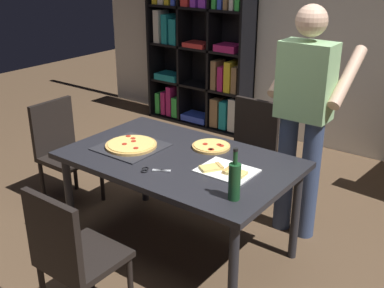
# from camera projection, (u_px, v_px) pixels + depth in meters

# --- Properties ---
(ground_plane) EXTENTS (12.00, 12.00, 0.00)m
(ground_plane) POSITION_uv_depth(u_px,v_px,m) (180.00, 248.00, 3.56)
(ground_plane) COLOR brown
(back_wall) EXTENTS (6.40, 0.10, 2.80)m
(back_wall) POSITION_uv_depth(u_px,v_px,m) (332.00, 20.00, 4.96)
(back_wall) COLOR silver
(back_wall) RESTS_ON ground_plane
(dining_table) EXTENTS (1.59, 0.98, 0.75)m
(dining_table) POSITION_uv_depth(u_px,v_px,m) (179.00, 167.00, 3.31)
(dining_table) COLOR #232328
(dining_table) RESTS_ON ground_plane
(chair_near_camera) EXTENTS (0.42, 0.42, 0.90)m
(chair_near_camera) POSITION_uv_depth(u_px,v_px,m) (71.00, 253.00, 2.64)
(chair_near_camera) COLOR black
(chair_near_camera) RESTS_ON ground_plane
(chair_far_side) EXTENTS (0.42, 0.42, 0.90)m
(chair_far_side) POSITION_uv_depth(u_px,v_px,m) (249.00, 146.00, 4.09)
(chair_far_side) COLOR black
(chair_far_side) RESTS_ON ground_plane
(chair_left_end) EXTENTS (0.42, 0.42, 0.90)m
(chair_left_end) POSITION_uv_depth(u_px,v_px,m) (62.00, 147.00, 4.08)
(chair_left_end) COLOR black
(chair_left_end) RESTS_ON ground_plane
(bookshelf) EXTENTS (1.40, 0.35, 1.95)m
(bookshelf) POSITION_uv_depth(u_px,v_px,m) (200.00, 48.00, 5.81)
(bookshelf) COLOR black
(bookshelf) RESTS_ON ground_plane
(person_serving_pizza) EXTENTS (0.55, 0.54, 1.75)m
(person_serving_pizza) POSITION_uv_depth(u_px,v_px,m) (304.00, 111.00, 3.44)
(person_serving_pizza) COLOR #38476B
(person_serving_pizza) RESTS_ON ground_plane
(pepperoni_pizza_on_tray) EXTENTS (0.43, 0.43, 0.04)m
(pepperoni_pizza_on_tray) POSITION_uv_depth(u_px,v_px,m) (131.00, 146.00, 3.43)
(pepperoni_pizza_on_tray) COLOR #2D2D33
(pepperoni_pizza_on_tray) RESTS_ON dining_table
(pizza_slices_on_towel) EXTENTS (0.36, 0.28, 0.03)m
(pizza_slices_on_towel) POSITION_uv_depth(u_px,v_px,m) (225.00, 170.00, 3.06)
(pizza_slices_on_towel) COLOR white
(pizza_slices_on_towel) RESTS_ON dining_table
(wine_bottle) EXTENTS (0.07, 0.07, 0.32)m
(wine_bottle) POSITION_uv_depth(u_px,v_px,m) (234.00, 180.00, 2.68)
(wine_bottle) COLOR #194723
(wine_bottle) RESTS_ON dining_table
(kitchen_scissors) EXTENTS (0.19, 0.14, 0.01)m
(kitchen_scissors) POSITION_uv_depth(u_px,v_px,m) (151.00, 170.00, 3.08)
(kitchen_scissors) COLOR silver
(kitchen_scissors) RESTS_ON dining_table
(second_pizza_plain) EXTENTS (0.28, 0.28, 0.03)m
(second_pizza_plain) POSITION_uv_depth(u_px,v_px,m) (211.00, 146.00, 3.43)
(second_pizza_plain) COLOR tan
(second_pizza_plain) RESTS_ON dining_table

